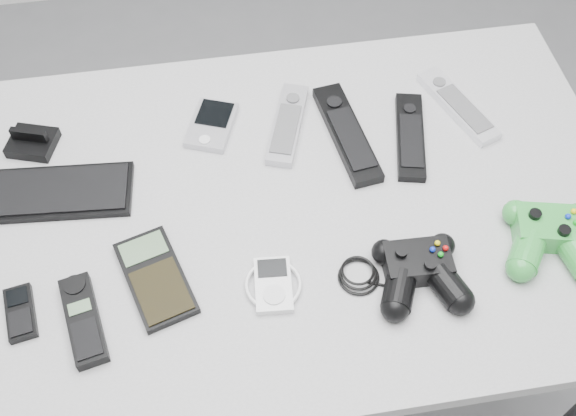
{
  "coord_description": "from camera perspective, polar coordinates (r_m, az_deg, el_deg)",
  "views": [
    {
      "loc": [
        -0.05,
        -0.62,
        1.74
      ],
      "look_at": [
        0.05,
        0.02,
        0.81
      ],
      "focal_mm": 42.0,
      "sensor_mm": 36.0,
      "label": 1
    }
  ],
  "objects": [
    {
      "name": "floor",
      "position": [
        1.85,
        -1.63,
        -15.42
      ],
      "size": [
        3.5,
        3.5,
        0.0
      ],
      "primitive_type": "plane",
      "color": "slate",
      "rests_on": "ground"
    },
    {
      "name": "desk",
      "position": [
        1.22,
        -0.01,
        -1.42
      ],
      "size": [
        1.19,
        0.76,
        0.79
      ],
      "color": "gray",
      "rests_on": "floor"
    },
    {
      "name": "pda_keyboard",
      "position": [
        1.23,
        -19.13,
        1.27
      ],
      "size": [
        0.27,
        0.13,
        0.02
      ],
      "primitive_type": "cube",
      "rotation": [
        0.0,
        0.0,
        -0.08
      ],
      "color": "black",
      "rests_on": "desk"
    },
    {
      "name": "dock_bracket",
      "position": [
        1.31,
        -20.95,
        5.5
      ],
      "size": [
        0.1,
        0.09,
        0.04
      ],
      "primitive_type": "cube",
      "rotation": [
        0.0,
        0.0,
        -0.32
      ],
      "color": "black",
      "rests_on": "desk"
    },
    {
      "name": "pda",
      "position": [
        1.27,
        -6.49,
        7.03
      ],
      "size": [
        0.11,
        0.14,
        0.02
      ],
      "primitive_type": "cube",
      "rotation": [
        0.0,
        0.0,
        -0.37
      ],
      "color": "#ACABB2",
      "rests_on": "desk"
    },
    {
      "name": "remote_silver_a",
      "position": [
        1.26,
        -0.04,
        7.14
      ],
      "size": [
        0.11,
        0.2,
        0.02
      ],
      "primitive_type": "cube",
      "rotation": [
        0.0,
        0.0,
        -0.33
      ],
      "color": "#ACABB2",
      "rests_on": "desk"
    },
    {
      "name": "remote_black_a",
      "position": [
        1.25,
        5.0,
        6.36
      ],
      "size": [
        0.09,
        0.24,
        0.02
      ],
      "primitive_type": "cube",
      "rotation": [
        0.0,
        0.0,
        0.14
      ],
      "color": "black",
      "rests_on": "desk"
    },
    {
      "name": "remote_black_b",
      "position": [
        1.26,
        10.31,
        6.04
      ],
      "size": [
        0.09,
        0.21,
        0.02
      ],
      "primitive_type": "cube",
      "rotation": [
        0.0,
        0.0,
        -0.23
      ],
      "color": "black",
      "rests_on": "desk"
    },
    {
      "name": "remote_silver_b",
      "position": [
        1.33,
        14.18,
        8.45
      ],
      "size": [
        0.11,
        0.21,
        0.02
      ],
      "primitive_type": "cube",
      "rotation": [
        0.0,
        0.0,
        0.35
      ],
      "color": "silver",
      "rests_on": "desk"
    },
    {
      "name": "mobile_phone",
      "position": [
        1.12,
        -21.72,
        -8.23
      ],
      "size": [
        0.06,
        0.1,
        0.02
      ],
      "primitive_type": "cube",
      "rotation": [
        0.0,
        0.0,
        0.18
      ],
      "color": "black",
      "rests_on": "desk"
    },
    {
      "name": "cordless_handset",
      "position": [
        1.08,
        -16.94,
        -9.03
      ],
      "size": [
        0.08,
        0.16,
        0.02
      ],
      "primitive_type": "cube",
      "rotation": [
        0.0,
        0.0,
        0.21
      ],
      "color": "black",
      "rests_on": "desk"
    },
    {
      "name": "calculator",
      "position": [
        1.09,
        -11.16,
        -5.79
      ],
      "size": [
        0.13,
        0.19,
        0.02
      ],
      "primitive_type": "cube",
      "rotation": [
        0.0,
        0.0,
        0.3
      ],
      "color": "black",
      "rests_on": "desk"
    },
    {
      "name": "mp3_player",
      "position": [
        1.07,
        -1.26,
        -6.5
      ],
      "size": [
        0.1,
        0.1,
        0.02
      ],
      "primitive_type": "cube",
      "rotation": [
        0.0,
        0.0,
        -0.08
      ],
      "color": "silver",
      "rests_on": "desk"
    },
    {
      "name": "controller_black",
      "position": [
        1.08,
        11.09,
        -5.17
      ],
      "size": [
        0.26,
        0.17,
        0.05
      ],
      "primitive_type": null,
      "rotation": [
        0.0,
        0.0,
        -0.04
      ],
      "color": "black",
      "rests_on": "desk"
    },
    {
      "name": "controller_green",
      "position": [
        1.17,
        21.38,
        -2.16
      ],
      "size": [
        0.19,
        0.2,
        0.05
      ],
      "primitive_type": null,
      "rotation": [
        0.0,
        0.0,
        -0.23
      ],
      "color": "#248436",
      "rests_on": "desk"
    }
  ]
}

